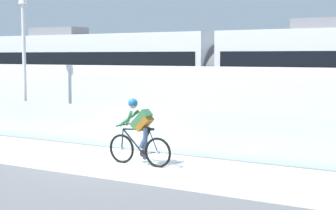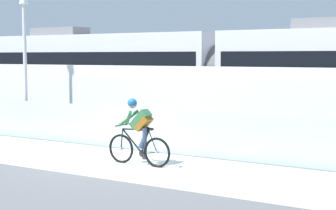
{
  "view_description": "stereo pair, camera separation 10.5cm",
  "coord_description": "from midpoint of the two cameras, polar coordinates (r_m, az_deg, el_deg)",
  "views": [
    {
      "loc": [
        8.24,
        -10.79,
        2.62
      ],
      "look_at": [
        0.22,
        2.35,
        1.25
      ],
      "focal_mm": 59.04,
      "sensor_mm": 36.0,
      "label": 1
    },
    {
      "loc": [
        8.33,
        -10.74,
        2.62
      ],
      "look_at": [
        0.22,
        2.35,
        1.25
      ],
      "focal_mm": 59.04,
      "sensor_mm": 36.0,
      "label": 2
    }
  ],
  "objects": [
    {
      "name": "ground_plane",
      "position": [
        13.84,
        -5.72,
        -5.86
      ],
      "size": [
        200.0,
        200.0,
        0.0
      ],
      "primitive_type": "plane",
      "color": "slate"
    },
    {
      "name": "bike_path_deck",
      "position": [
        13.84,
        -5.72,
        -5.83
      ],
      "size": [
        32.0,
        3.2,
        0.01
      ],
      "primitive_type": "cube",
      "color": "silver",
      "rests_on": "ground"
    },
    {
      "name": "glass_parapet",
      "position": [
        15.23,
        -1.49,
        -2.58
      ],
      "size": [
        32.0,
        0.05,
        1.18
      ],
      "primitive_type": "cube",
      "color": "silver",
      "rests_on": "ground"
    },
    {
      "name": "concrete_barrier_wall",
      "position": [
        16.69,
        1.89,
        0.05
      ],
      "size": [
        32.0,
        0.36,
        2.31
      ],
      "primitive_type": "cube",
      "color": "white",
      "rests_on": "ground"
    },
    {
      "name": "tram_rail_near",
      "position": [
        19.0,
        5.62,
        -2.85
      ],
      "size": [
        32.0,
        0.08,
        0.01
      ],
      "primitive_type": "cube",
      "color": "#595654",
      "rests_on": "ground"
    },
    {
      "name": "tram_rail_far",
      "position": [
        20.29,
        7.41,
        -2.37
      ],
      "size": [
        32.0,
        0.08,
        0.01
      ],
      "primitive_type": "cube",
      "color": "#595654",
      "rests_on": "ground"
    },
    {
      "name": "tram",
      "position": [
        19.59,
        5.97,
        2.93
      ],
      "size": [
        22.56,
        2.54,
        3.81
      ],
      "color": "silver",
      "rests_on": "ground"
    },
    {
      "name": "cyclist_on_bike",
      "position": [
        13.21,
        -2.8,
        -2.92
      ],
      "size": [
        1.77,
        0.58,
        1.61
      ],
      "color": "black",
      "rests_on": "ground"
    },
    {
      "name": "lamp_post_antenna",
      "position": [
        18.65,
        -14.45,
        6.99
      ],
      "size": [
        0.28,
        0.28,
        5.2
      ],
      "color": "gray",
      "rests_on": "ground"
    }
  ]
}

